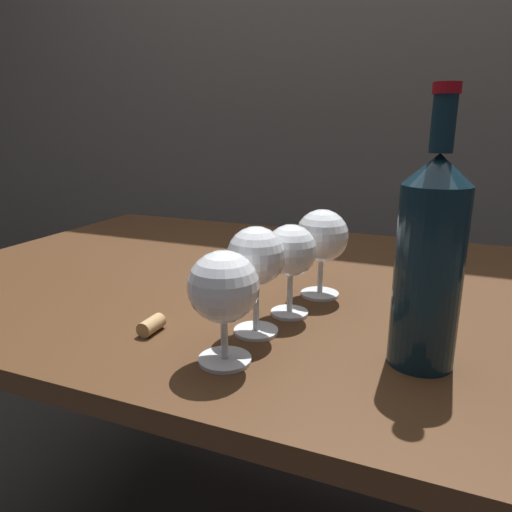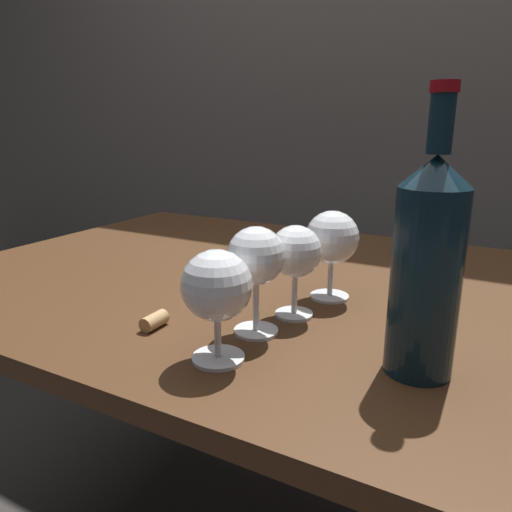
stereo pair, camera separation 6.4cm
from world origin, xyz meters
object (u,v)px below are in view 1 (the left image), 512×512
Objects in this scene: wine_glass_amber at (291,253)px; wine_bottle at (429,260)px; wine_glass_port at (322,238)px; cork at (151,325)px; wine_glass_pinot at (223,289)px; wine_glass_empty at (256,259)px.

wine_bottle reaches higher than wine_glass_amber.
wine_glass_amber is at bearing -101.98° from wine_glass_port.
wine_glass_port is 3.56× the size of cork.
wine_glass_amber is 0.22m from wine_bottle.
wine_bottle is 7.80× the size of cork.
wine_glass_pinot is at bearing -98.45° from wine_glass_amber.
wine_glass_port is at bearing 78.02° from wine_glass_amber.
wine_bottle reaches higher than cork.
wine_glass_empty is at bearing 179.22° from wine_bottle.
wine_glass_port is at bearing 133.68° from wine_bottle.
wine_glass_port is at bearing 52.86° from cork.
wine_glass_pinot is 0.43× the size of wine_bottle.
wine_bottle reaches higher than wine_glass_empty.
wine_glass_empty reaches higher than wine_glass_pinot.
wine_glass_port is 0.46× the size of wine_bottle.
cork is at bearing -127.14° from wine_glass_port.
wine_bottle reaches higher than wine_glass_pinot.
wine_glass_empty reaches higher than wine_glass_port.
wine_glass_port is (0.05, 0.27, 0.01)m from wine_glass_pinot.
wine_glass_empty is at bearing 87.73° from wine_glass_pinot.
wine_bottle is 0.38m from cork.
wine_glass_port is 0.31m from cork.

